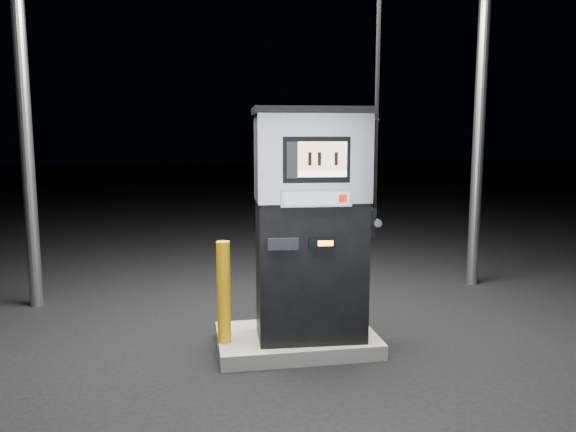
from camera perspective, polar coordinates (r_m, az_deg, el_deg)
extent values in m
plane|color=black|center=(5.90, 0.87, -13.20)|extent=(80.00, 80.00, 0.00)
cube|color=slate|center=(5.88, 0.87, -12.51)|extent=(1.60, 1.00, 0.15)
cylinder|color=gray|center=(7.65, -25.13, 8.16)|extent=(0.16, 0.16, 4.50)
cylinder|color=gray|center=(8.43, 18.83, 8.42)|extent=(0.16, 0.16, 4.50)
cube|color=black|center=(5.58, 2.30, -5.44)|extent=(1.08, 0.66, 1.38)
cube|color=silver|center=(5.43, 2.37, 5.92)|extent=(1.10, 0.69, 0.83)
cube|color=black|center=(5.43, 2.40, 10.62)|extent=(1.15, 0.73, 0.07)
cube|color=black|center=(5.11, 2.93, 5.71)|extent=(0.62, 0.07, 0.42)
cube|color=beige|center=(5.10, 3.52, 6.07)|extent=(0.45, 0.03, 0.26)
cube|color=white|center=(5.11, 3.51, 4.29)|extent=(0.45, 0.03, 0.06)
cube|color=silver|center=(5.14, 2.91, 1.79)|extent=(0.66, 0.07, 0.15)
cube|color=#A6AAAE|center=(5.12, 2.94, 1.77)|extent=(0.60, 0.04, 0.12)
cube|color=#A31A0A|center=(5.16, 5.59, 1.79)|extent=(0.08, 0.01, 0.08)
cube|color=black|center=(5.21, 3.46, -2.77)|extent=(0.24, 0.04, 0.10)
cube|color=orange|center=(5.21, 3.85, -2.79)|extent=(0.14, 0.01, 0.05)
cube|color=black|center=(5.16, -0.51, -2.87)|extent=(0.29, 0.04, 0.11)
cube|color=black|center=(5.61, 8.17, -0.58)|extent=(0.12, 0.20, 0.27)
cylinder|color=gray|center=(5.62, 8.82, -0.57)|extent=(0.09, 0.25, 0.08)
cylinder|color=black|center=(5.59, 9.18, 18.29)|extent=(0.04, 0.04, 3.41)
cylinder|color=#FFB10E|center=(5.50, -6.55, -7.72)|extent=(0.15, 0.15, 1.00)
cylinder|color=#FFB10E|center=(5.76, 7.29, -8.11)|extent=(0.13, 0.13, 0.78)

